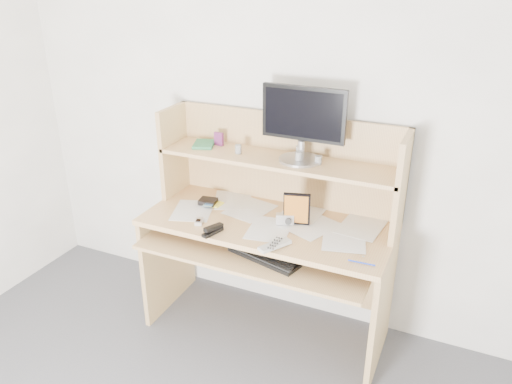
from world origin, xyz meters
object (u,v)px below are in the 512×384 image
at_px(game_case, 297,209).
at_px(monitor, 303,122).
at_px(desk, 272,224).
at_px(keyboard, 265,255).
at_px(tv_remote, 275,245).

xyz_separation_m(game_case, monitor, (-0.04, 0.17, 0.44)).
relative_size(desk, keyboard, 3.28).
xyz_separation_m(keyboard, tv_remote, (0.07, -0.04, 0.10)).
relative_size(game_case, monitor, 0.43).
bearing_deg(tv_remote, game_case, 115.62).
distance_m(tv_remote, game_case, 0.28).
bearing_deg(desk, monitor, 36.76).
distance_m(desk, game_case, 0.25).
relative_size(tv_remote, monitor, 0.39).
height_order(desk, monitor, monitor).
bearing_deg(keyboard, tv_remote, -16.33).
distance_m(game_case, monitor, 0.47).
height_order(tv_remote, monitor, monitor).
bearing_deg(game_case, monitor, 88.29).
relative_size(desk, monitor, 2.98).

